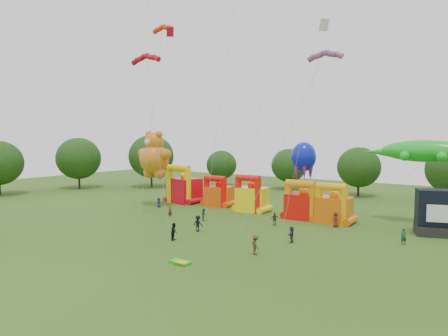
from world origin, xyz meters
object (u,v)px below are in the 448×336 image
Objects in this scene: teddy_bear_kite at (154,159)px; spectator_0 at (159,202)px; spectator_4 at (275,219)px; bouncy_castle_0 at (183,188)px; octopus_kite at (290,183)px; gecko_kite at (401,183)px; bouncy_castle_2 at (251,197)px.

teddy_bear_kite is 7.90× the size of spectator_0.
spectator_4 reaches higher than spectator_0.
spectator_0 is 22.03m from spectator_4.
octopus_kite is at bearing 1.86° from bouncy_castle_0.
spectator_0 is at bearing -90.91° from bouncy_castle_0.
spectator_0 is 0.94× the size of spectator_4.
bouncy_castle_0 is at bearing 93.66° from spectator_0.
teddy_bear_kite is at bearing -169.96° from gecko_kite.
bouncy_castle_0 is 7.83m from teddy_bear_kite.
bouncy_castle_2 is 0.53× the size of octopus_kite.
spectator_0 is at bearing -161.63° from octopus_kite.
teddy_bear_kite is at bearing -163.56° from bouncy_castle_2.
gecko_kite reaches higher than bouncy_castle_0.
bouncy_castle_0 is 0.48× the size of gecko_kite.
gecko_kite is at bearing 15.97° from spectator_0.
octopus_kite is (5.78, 1.40, 2.46)m from bouncy_castle_2.
bouncy_castle_0 is at bearing -178.23° from gecko_kite.
spectator_4 is (21.87, -7.67, -1.70)m from bouncy_castle_0.
octopus_kite reaches higher than bouncy_castle_2.
spectator_0 is at bearing -21.67° from teddy_bear_kite.
teddy_bear_kite reaches higher than spectator_4.
octopus_kite is 21.66m from spectator_0.
octopus_kite is 6.38× the size of spectator_4.
teddy_bear_kite reaches higher than octopus_kite.
bouncy_castle_0 reaches higher than spectator_0.
bouncy_castle_0 is 1.16× the size of bouncy_castle_2.
bouncy_castle_2 is 6.44m from octopus_kite.
bouncy_castle_0 is at bearing 177.02° from bouncy_castle_2.
octopus_kite is at bearing 15.70° from teddy_bear_kite.
bouncy_castle_2 is at bearing 24.77° from spectator_0.
teddy_bear_kite reaches higher than bouncy_castle_2.
bouncy_castle_2 is 3.62× the size of spectator_0.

